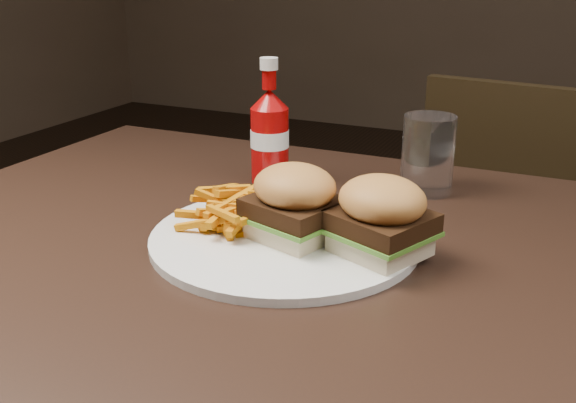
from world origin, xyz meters
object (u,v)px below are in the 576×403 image
at_px(dining_table, 323,262).
at_px(chair_far, 530,268).
at_px(ketchup_bottle, 270,145).
at_px(tumbler, 428,156).
at_px(plate, 285,238).

bearing_deg(dining_table, chair_far, 75.25).
height_order(dining_table, ketchup_bottle, ketchup_bottle).
xyz_separation_m(ketchup_bottle, tumbler, (0.23, 0.06, -0.01)).
relative_size(chair_far, ketchup_bottle, 3.54).
relative_size(dining_table, tumbler, 10.00).
bearing_deg(ketchup_bottle, chair_far, 56.93).
distance_m(chair_far, plate, 0.86).
bearing_deg(chair_far, tumbler, 83.18).
bearing_deg(chair_far, dining_table, 83.63).
xyz_separation_m(plate, ketchup_bottle, (-0.12, 0.20, 0.06)).
xyz_separation_m(chair_far, plate, (-0.25, -0.75, 0.33)).
bearing_deg(chair_far, plate, 80.30).
distance_m(plate, ketchup_bottle, 0.24).
distance_m(dining_table, plate, 0.06).
bearing_deg(ketchup_bottle, tumbler, 15.10).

